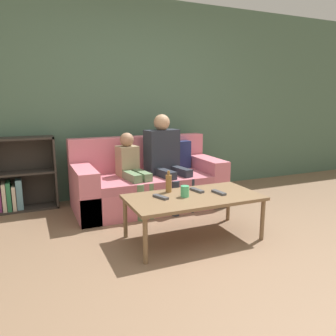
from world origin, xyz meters
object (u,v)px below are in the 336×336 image
(person_child, at_px, (132,168))
(bottle, at_px, (169,183))
(couch, at_px, (148,183))
(tv_remote_2, at_px, (197,190))
(bookshelf, at_px, (18,180))
(cup_near, at_px, (185,191))
(tv_remote_0, at_px, (219,192))
(tv_remote_1, at_px, (161,197))
(person_adult, at_px, (165,154))
(coffee_table, at_px, (194,200))

(person_child, xyz_separation_m, bottle, (0.12, -0.78, -0.01))
(couch, relative_size, tv_remote_2, 10.14)
(bookshelf, height_order, cup_near, bookshelf)
(tv_remote_0, height_order, bottle, bottle)
(bookshelf, height_order, person_child, person_child)
(tv_remote_1, xyz_separation_m, tv_remote_2, (0.41, 0.07, 0.00))
(couch, bearing_deg, person_adult, -20.93)
(person_adult, xyz_separation_m, tv_remote_2, (-0.05, -0.92, -0.21))
(cup_near, distance_m, tv_remote_1, 0.23)
(bookshelf, bearing_deg, person_adult, -18.09)
(couch, xyz_separation_m, cup_near, (-0.05, -1.11, 0.19))
(cup_near, height_order, tv_remote_1, cup_near)
(coffee_table, relative_size, tv_remote_1, 7.04)
(bookshelf, relative_size, person_child, 0.95)
(tv_remote_1, relative_size, tv_remote_2, 1.00)
(tv_remote_2, bearing_deg, cup_near, -159.44)
(person_child, height_order, tv_remote_0, person_child)
(bookshelf, height_order, tv_remote_1, bookshelf)
(bookshelf, height_order, person_adult, person_adult)
(person_child, bearing_deg, couch, 20.81)
(person_adult, xyz_separation_m, tv_remote_1, (-0.46, -0.99, -0.21))
(tv_remote_1, bearing_deg, person_adult, 44.34)
(person_adult, bearing_deg, coffee_table, -108.64)
(bookshelf, distance_m, tv_remote_0, 2.40)
(person_child, height_order, tv_remote_1, person_child)
(coffee_table, xyz_separation_m, cup_near, (-0.09, 0.01, 0.09))
(cup_near, relative_size, tv_remote_0, 0.59)
(person_adult, xyz_separation_m, person_child, (-0.44, -0.05, -0.13))
(bookshelf, distance_m, cup_near, 2.13)
(person_adult, bearing_deg, bookshelf, 151.73)
(bookshelf, xyz_separation_m, coffee_table, (1.51, -1.59, 0.03))
(tv_remote_2, bearing_deg, person_adult, 75.62)
(coffee_table, distance_m, tv_remote_0, 0.26)
(bookshelf, height_order, coffee_table, bookshelf)
(person_child, height_order, tv_remote_2, person_child)
(person_adult, relative_size, person_child, 1.23)
(cup_near, height_order, bottle, bottle)
(cup_near, height_order, tv_remote_0, cup_near)
(cup_near, distance_m, bottle, 0.22)
(person_child, relative_size, tv_remote_1, 5.22)
(couch, relative_size, tv_remote_1, 10.14)
(coffee_table, bearing_deg, bottle, 126.45)
(bookshelf, relative_size, bottle, 4.17)
(person_adult, height_order, tv_remote_0, person_adult)
(cup_near, bearing_deg, coffee_table, -5.47)
(coffee_table, distance_m, tv_remote_1, 0.32)
(cup_near, bearing_deg, tv_remote_2, 31.60)
(coffee_table, xyz_separation_m, person_adult, (0.16, 1.05, 0.26))
(bookshelf, distance_m, coffee_table, 2.20)
(coffee_table, distance_m, person_adult, 1.09)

